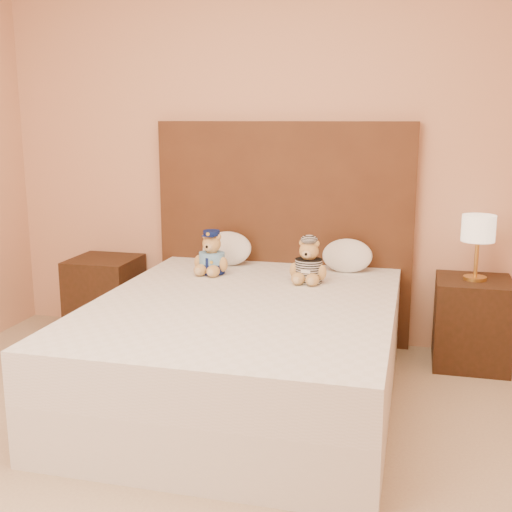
{
  "coord_description": "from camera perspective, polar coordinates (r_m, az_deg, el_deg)",
  "views": [
    {
      "loc": [
        0.88,
        -2.03,
        1.52
      ],
      "look_at": [
        0.0,
        1.45,
        0.75
      ],
      "focal_mm": 45.0,
      "sensor_mm": 36.0,
      "label": 1
    }
  ],
  "objects": [
    {
      "name": "room_walls",
      "position": [
        2.65,
        -5.6,
        18.36
      ],
      "size": [
        4.04,
        4.52,
        2.72
      ],
      "color": "tan",
      "rests_on": "ground"
    },
    {
      "name": "pillow_left",
      "position": [
        4.32,
        -2.62,
        0.81
      ],
      "size": [
        0.34,
        0.22,
        0.24
      ],
      "primitive_type": "ellipsoid",
      "color": "white",
      "rests_on": "bed"
    },
    {
      "name": "nightstand_left",
      "position": [
        4.72,
        -13.25,
        -3.46
      ],
      "size": [
        0.45,
        0.45,
        0.55
      ],
      "primitive_type": "cube",
      "color": "#341C10",
      "rests_on": "ground"
    },
    {
      "name": "teddy_police",
      "position": [
        4.06,
        -3.95,
        0.32
      ],
      "size": [
        0.27,
        0.26,
        0.28
      ],
      "primitive_type": null,
      "rotation": [
        0.0,
        0.0,
        -0.12
      ],
      "color": "#B37745",
      "rests_on": "bed"
    },
    {
      "name": "pillow_right",
      "position": [
        4.17,
        8.11,
        0.17
      ],
      "size": [
        0.32,
        0.21,
        0.23
      ],
      "primitive_type": "ellipsoid",
      "color": "white",
      "rests_on": "bed"
    },
    {
      "name": "nightstand_right",
      "position": [
        4.23,
        18.62,
        -5.61
      ],
      "size": [
        0.45,
        0.45,
        0.55
      ],
      "primitive_type": "cube",
      "color": "#341C10",
      "rests_on": "ground"
    },
    {
      "name": "lamp",
      "position": [
        4.1,
        19.16,
        2.06
      ],
      "size": [
        0.2,
        0.2,
        0.4
      ],
      "color": "gold",
      "rests_on": "nightstand_right"
    },
    {
      "name": "headboard",
      "position": [
        4.39,
        2.39,
        2.06
      ],
      "size": [
        1.75,
        0.08,
        1.5
      ],
      "primitive_type": "cube",
      "color": "#4F2C17",
      "rests_on": "ground"
    },
    {
      "name": "teddy_prisoner",
      "position": [
        3.85,
        4.71,
        -0.41
      ],
      "size": [
        0.26,
        0.25,
        0.27
      ],
      "primitive_type": null,
      "rotation": [
        0.0,
        0.0,
        -0.08
      ],
      "color": "#B37745",
      "rests_on": "bed"
    },
    {
      "name": "bed",
      "position": [
        3.57,
        -1.04,
        -8.25
      ],
      "size": [
        1.6,
        2.0,
        0.55
      ],
      "color": "white",
      "rests_on": "ground"
    }
  ]
}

